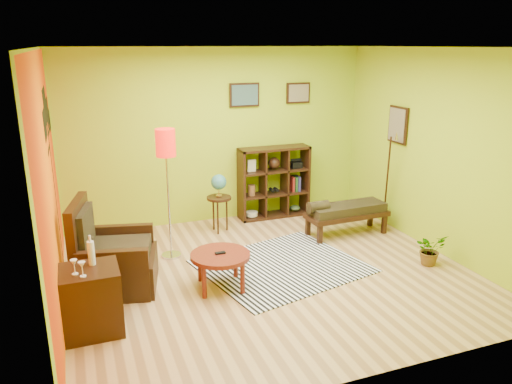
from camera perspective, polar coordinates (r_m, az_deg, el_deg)
name	(u,v)px	position (r m, az deg, el deg)	size (l,w,h in m)	color
ground	(269,273)	(6.52, 1.54, -9.21)	(5.00, 5.00, 0.00)	tan
room_shell	(263,135)	(5.94, 0.78, 6.53)	(5.04, 4.54, 2.82)	#A2C21A
zebra_rug	(282,266)	(6.70, 3.00, -8.44)	(1.99, 1.69, 0.01)	white
coffee_table	(220,258)	(6.02, -4.10, -7.57)	(0.72, 0.72, 0.46)	maroon
armchair	(111,261)	(6.28, -16.21, -7.62)	(1.08, 1.07, 1.10)	black
side_cabinet	(91,300)	(5.42, -18.34, -11.64)	(0.59, 0.53, 1.01)	black
floor_lamp	(166,155)	(6.65, -10.24, 4.22)	(0.27, 0.27, 1.78)	silver
globe_table	(219,189)	(7.69, -4.27, 0.39)	(0.38, 0.38, 0.92)	black
cube_shelf	(275,182)	(8.40, 2.15, 1.13)	(1.20, 0.35, 1.20)	black
bench	(345,211)	(7.74, 10.14, -2.17)	(1.32, 0.50, 0.60)	black
potted_plant	(430,253)	(7.08, 19.23, -6.55)	(0.39, 0.43, 0.33)	#26661E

